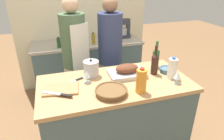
# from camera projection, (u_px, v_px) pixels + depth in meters

# --- Properties ---
(kitchen_island) EXTENTS (1.50, 0.74, 0.91)m
(kitchen_island) POSITION_uv_depth(u_px,v_px,m) (115.00, 119.00, 2.17)
(kitchen_island) COLOR #4C666B
(kitchen_island) RESTS_ON ground_plane
(back_counter) EXTENTS (1.77, 0.60, 0.89)m
(back_counter) POSITION_uv_depth(u_px,v_px,m) (89.00, 66.00, 3.44)
(back_counter) COLOR #4C666B
(back_counter) RESTS_ON ground_plane
(back_wall) EXTENTS (2.27, 0.10, 2.55)m
(back_wall) POSITION_uv_depth(u_px,v_px,m) (82.00, 14.00, 3.39)
(back_wall) COLOR beige
(back_wall) RESTS_ON ground_plane
(roasting_pan) EXTENTS (0.38, 0.27, 0.13)m
(roasting_pan) POSITION_uv_depth(u_px,v_px,m) (127.00, 71.00, 2.07)
(roasting_pan) COLOR #BCBCC1
(roasting_pan) RESTS_ON kitchen_island
(wicker_basket) EXTENTS (0.29, 0.29, 0.06)m
(wicker_basket) POSITION_uv_depth(u_px,v_px,m) (111.00, 91.00, 1.76)
(wicker_basket) COLOR brown
(wicker_basket) RESTS_ON kitchen_island
(cutting_board) EXTENTS (0.35, 0.27, 0.02)m
(cutting_board) POSITION_uv_depth(u_px,v_px,m) (61.00, 89.00, 1.83)
(cutting_board) COLOR #AD7F51
(cutting_board) RESTS_ON kitchen_island
(stock_pot) EXTENTS (0.16, 0.16, 0.19)m
(stock_pot) POSITION_uv_depth(u_px,v_px,m) (91.00, 69.00, 2.06)
(stock_pot) COLOR #B7B7BC
(stock_pot) RESTS_ON kitchen_island
(mixing_bowl) EXTENTS (0.16, 0.16, 0.05)m
(mixing_bowl) POSITION_uv_depth(u_px,v_px,m) (167.00, 70.00, 2.16)
(mixing_bowl) COLOR slate
(mixing_bowl) RESTS_ON kitchen_island
(juice_jug) EXTENTS (0.09, 0.09, 0.24)m
(juice_jug) POSITION_uv_depth(u_px,v_px,m) (141.00, 81.00, 1.76)
(juice_jug) COLOR orange
(juice_jug) RESTS_ON kitchen_island
(milk_jug) EXTENTS (0.09, 0.09, 0.23)m
(milk_jug) POSITION_uv_depth(u_px,v_px,m) (172.00, 68.00, 2.00)
(milk_jug) COLOR white
(milk_jug) RESTS_ON kitchen_island
(wine_bottle_green) EXTENTS (0.08, 0.08, 0.30)m
(wine_bottle_green) POSITION_uv_depth(u_px,v_px,m) (156.00, 57.00, 2.25)
(wine_bottle_green) COLOR #28662D
(wine_bottle_green) RESTS_ON kitchen_island
(wine_bottle_dark) EXTENTS (0.07, 0.07, 0.31)m
(wine_bottle_dark) POSITION_uv_depth(u_px,v_px,m) (155.00, 63.00, 2.08)
(wine_bottle_dark) COLOR #381E19
(wine_bottle_dark) RESTS_ON kitchen_island
(wine_glass_left) EXTENTS (0.07, 0.07, 0.13)m
(wine_glass_left) POSITION_uv_depth(u_px,v_px,m) (87.00, 75.00, 1.93)
(wine_glass_left) COLOR silver
(wine_glass_left) RESTS_ON kitchen_island
(wine_glass_right) EXTENTS (0.07, 0.07, 0.12)m
(wine_glass_right) POSITION_uv_depth(u_px,v_px,m) (177.00, 76.00, 1.91)
(wine_glass_right) COLOR silver
(wine_glass_right) RESTS_ON kitchen_island
(knife_chef) EXTENTS (0.26, 0.17, 0.01)m
(knife_chef) POSITION_uv_depth(u_px,v_px,m) (58.00, 94.00, 1.73)
(knife_chef) COLOR #B7B7BC
(knife_chef) RESTS_ON cutting_board
(knife_paring) EXTENTS (0.22, 0.12, 0.01)m
(knife_paring) POSITION_uv_depth(u_px,v_px,m) (74.00, 81.00, 1.98)
(knife_paring) COLOR #B7B7BC
(knife_paring) RESTS_ON kitchen_island
(stand_mixer) EXTENTS (0.18, 0.14, 0.33)m
(stand_mixer) POSITION_uv_depth(u_px,v_px,m) (125.00, 30.00, 3.41)
(stand_mixer) COLOR #333842
(stand_mixer) RESTS_ON back_counter
(condiment_bottle_tall) EXTENTS (0.06, 0.06, 0.19)m
(condiment_bottle_tall) POSITION_uv_depth(u_px,v_px,m) (79.00, 34.00, 3.33)
(condiment_bottle_tall) COLOR #332D28
(condiment_bottle_tall) RESTS_ON back_counter
(condiment_bottle_short) EXTENTS (0.06, 0.06, 0.18)m
(condiment_bottle_short) POSITION_uv_depth(u_px,v_px,m) (93.00, 39.00, 3.11)
(condiment_bottle_short) COLOR #B28E2D
(condiment_bottle_short) RESTS_ON back_counter
(condiment_bottle_extra) EXTENTS (0.06, 0.06, 0.16)m
(condiment_bottle_extra) POSITION_uv_depth(u_px,v_px,m) (59.00, 43.00, 2.96)
(condiment_bottle_extra) COLOR #234C28
(condiment_bottle_extra) RESTS_ON back_counter
(person_cook_aproned) EXTENTS (0.33, 0.35, 1.66)m
(person_cook_aproned) POSITION_uv_depth(u_px,v_px,m) (75.00, 56.00, 2.55)
(person_cook_aproned) COLOR beige
(person_cook_aproned) RESTS_ON ground_plane
(person_cook_guest) EXTENTS (0.32, 0.32, 1.64)m
(person_cook_guest) POSITION_uv_depth(u_px,v_px,m) (110.00, 53.00, 2.69)
(person_cook_guest) COLOR beige
(person_cook_guest) RESTS_ON ground_plane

